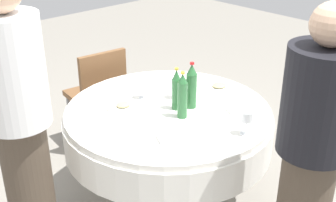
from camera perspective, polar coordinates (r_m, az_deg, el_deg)
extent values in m
plane|color=gray|center=(3.21, 0.00, -12.87)|extent=(10.00, 10.00, 0.00)
cylinder|color=white|center=(2.82, 0.00, -1.35)|extent=(1.31, 1.31, 0.04)
cylinder|color=white|center=(2.88, 0.00, -3.66)|extent=(1.34, 1.34, 0.22)
cylinder|color=slate|center=(3.07, 0.00, -9.36)|extent=(0.14, 0.14, 0.48)
cylinder|color=slate|center=(3.20, 0.00, -12.66)|extent=(0.56, 0.56, 0.03)
cylinder|color=#2D6B38|center=(2.77, 1.09, 0.88)|extent=(0.06, 0.06, 0.20)
cone|color=#2D6B38|center=(2.72, 1.11, 3.43)|extent=(0.05, 0.05, 0.06)
cylinder|color=gold|center=(2.70, 1.12, 4.18)|extent=(0.02, 0.02, 0.01)
cylinder|color=#2D6B38|center=(2.66, 1.87, 0.14)|extent=(0.06, 0.06, 0.23)
cone|color=#2D6B38|center=(2.60, 1.91, 2.98)|extent=(0.05, 0.05, 0.05)
cylinder|color=gold|center=(2.59, 1.92, 3.66)|extent=(0.03, 0.03, 0.01)
cylinder|color=#2D6B38|center=(2.79, 3.04, 1.35)|extent=(0.07, 0.07, 0.23)
cone|color=#2D6B38|center=(2.73, 3.11, 4.13)|extent=(0.06, 0.06, 0.06)
cylinder|color=red|center=(2.72, 3.12, 4.88)|extent=(0.03, 0.03, 0.01)
cylinder|color=white|center=(2.56, 9.94, -4.19)|extent=(0.06, 0.06, 0.00)
cylinder|color=white|center=(2.54, 10.01, -3.37)|extent=(0.01, 0.01, 0.08)
cylinder|color=white|center=(2.51, 10.13, -1.97)|extent=(0.07, 0.07, 0.06)
cylinder|color=white|center=(2.96, -3.20, 0.41)|extent=(0.06, 0.06, 0.00)
cylinder|color=white|center=(2.94, -3.22, 1.04)|extent=(0.01, 0.01, 0.07)
cylinder|color=white|center=(2.92, -3.25, 2.18)|extent=(0.06, 0.06, 0.06)
cylinder|color=gold|center=(2.92, -3.24, 1.88)|extent=(0.05, 0.05, 0.02)
cylinder|color=white|center=(2.96, 1.10, 0.45)|extent=(0.06, 0.06, 0.00)
cylinder|color=white|center=(2.94, 1.10, 1.03)|extent=(0.01, 0.01, 0.06)
cylinder|color=white|center=(2.92, 1.11, 2.25)|extent=(0.07, 0.07, 0.07)
cylinder|color=gold|center=(2.92, 1.11, 1.88)|extent=(0.06, 0.06, 0.03)
cylinder|color=white|center=(2.83, -5.77, -0.81)|extent=(0.20, 0.20, 0.02)
ellipsoid|color=tan|center=(2.82, -5.79, -0.48)|extent=(0.09, 0.08, 0.02)
cylinder|color=white|center=(2.83, 9.61, -0.98)|extent=(0.21, 0.21, 0.02)
cylinder|color=white|center=(3.11, 6.61, 1.71)|extent=(0.23, 0.23, 0.02)
ellipsoid|color=tan|center=(3.10, 6.63, 2.01)|extent=(0.10, 0.09, 0.02)
cube|color=silver|center=(3.10, 0.31, 1.71)|extent=(0.13, 0.14, 0.00)
cube|color=silver|center=(2.47, 5.70, -5.09)|extent=(0.13, 0.15, 0.00)
cube|color=white|center=(2.48, 0.06, -4.61)|extent=(0.17, 0.17, 0.02)
cylinder|color=black|center=(2.05, 19.06, -0.08)|extent=(0.34, 0.34, 0.51)
sphere|color=#D8AD8C|center=(1.94, 20.54, 9.26)|extent=(0.19, 0.19, 0.19)
cylinder|color=#4C3F33|center=(2.65, -17.25, -11.40)|extent=(0.26, 0.26, 0.91)
cylinder|color=white|center=(2.30, -19.63, 3.61)|extent=(0.34, 0.34, 0.57)
cube|color=brown|center=(3.74, -9.44, 0.80)|extent=(0.45, 0.45, 0.04)
cube|color=brown|center=(3.51, -8.32, 2.92)|extent=(0.40, 0.09, 0.42)
cylinder|color=gray|center=(4.05, -8.20, -0.82)|extent=(0.03, 0.03, 0.43)
cylinder|color=gray|center=(3.92, -12.55, -2.11)|extent=(0.03, 0.03, 0.43)
cylinder|color=gray|center=(3.79, -5.72, -2.67)|extent=(0.03, 0.03, 0.43)
cylinder|color=gray|center=(3.65, -10.30, -4.14)|extent=(0.03, 0.03, 0.43)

